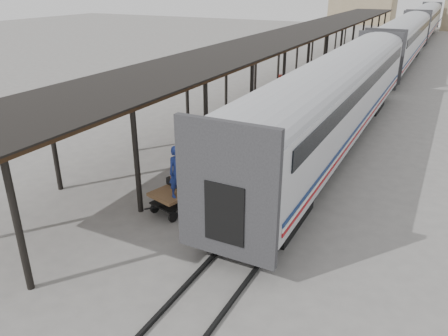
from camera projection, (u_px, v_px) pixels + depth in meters
ground at (199, 197)px, 17.35m from camera, size 160.00×160.00×0.00m
train at (402, 39)px, 42.51m from camera, size 3.45×76.01×4.01m
canopy at (307, 31)px, 36.78m from camera, size 4.90×64.30×4.15m
rails at (398, 66)px, 43.72m from camera, size 1.54×150.00×0.12m
building_left at (363, 7)px, 87.29m from camera, size 12.00×8.00×6.00m
baggage_cart at (183, 192)px, 16.25m from camera, size 1.82×2.64×0.86m
suitcase_stack at (186, 179)px, 16.37m from camera, size 1.44×1.25×0.57m
luggage_tug at (284, 85)px, 33.40m from camera, size 1.30×1.63×1.25m
porter at (178, 172)px, 15.17m from camera, size 0.71×0.81×1.87m
pedestrian at (302, 85)px, 31.63m from camera, size 1.14×0.63×1.85m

